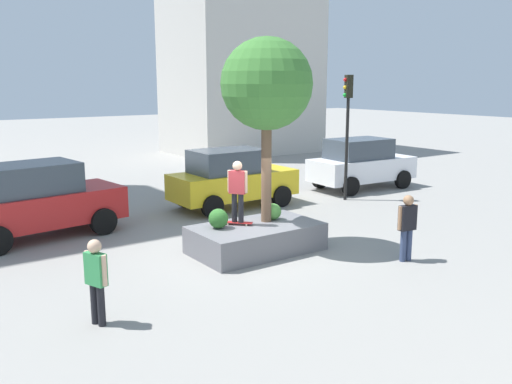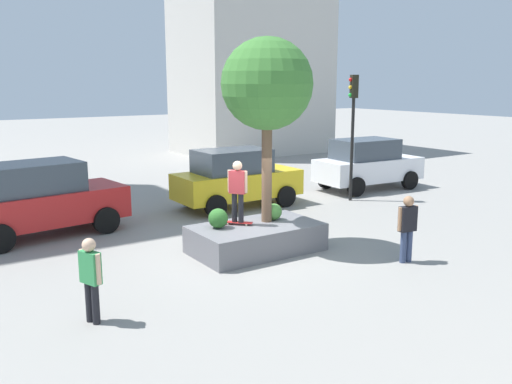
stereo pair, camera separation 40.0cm
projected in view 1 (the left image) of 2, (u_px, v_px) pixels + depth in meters
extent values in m
plane|color=gray|center=(248.00, 253.00, 14.69)|extent=(120.00, 120.00, 0.00)
cube|color=slate|center=(256.00, 238.00, 14.75)|extent=(3.41, 1.98, 0.74)
cylinder|color=brown|center=(266.00, 167.00, 14.76)|extent=(0.28, 0.28, 3.04)
sphere|color=#3D7A33|center=(267.00, 84.00, 14.33)|extent=(2.43, 2.43, 2.43)
sphere|color=#2D6628|center=(218.00, 219.00, 14.29)|extent=(0.52, 0.52, 0.52)
sphere|color=#4C8C3D|center=(273.00, 212.00, 15.20)|extent=(0.45, 0.45, 0.45)
cube|color=#A51E1E|center=(238.00, 222.00, 14.67)|extent=(0.71, 0.72, 0.02)
sphere|color=beige|center=(248.00, 223.00, 14.72)|extent=(0.06, 0.06, 0.06)
sphere|color=beige|center=(246.00, 225.00, 14.55)|extent=(0.06, 0.06, 0.06)
sphere|color=beige|center=(229.00, 222.00, 14.81)|extent=(0.06, 0.06, 0.06)
sphere|color=beige|center=(228.00, 224.00, 14.65)|extent=(0.06, 0.06, 0.06)
cylinder|color=black|center=(234.00, 208.00, 14.63)|extent=(0.14, 0.14, 0.78)
cylinder|color=black|center=(241.00, 208.00, 14.56)|extent=(0.14, 0.14, 0.78)
cube|color=#B23338|center=(237.00, 182.00, 14.46)|extent=(0.41, 0.47, 0.61)
cylinder|color=#D8AD8C|center=(229.00, 181.00, 14.53)|extent=(0.10, 0.10, 0.58)
cylinder|color=#D8AD8C|center=(246.00, 182.00, 14.38)|extent=(0.10, 0.10, 0.58)
sphere|color=#D8AD8C|center=(237.00, 166.00, 14.37)|extent=(0.26, 0.26, 0.26)
cube|color=#B21E1E|center=(38.00, 208.00, 16.00)|extent=(4.97, 2.57, 0.95)
cube|color=#38424C|center=(28.00, 179.00, 15.66)|extent=(2.86, 2.07, 0.86)
cylinder|color=black|center=(75.00, 210.00, 17.82)|extent=(0.83, 0.34, 0.81)
cylinder|color=black|center=(103.00, 221.00, 16.37)|extent=(0.83, 0.34, 0.81)
cube|color=gold|center=(234.00, 184.00, 19.90)|extent=(4.59, 1.94, 0.92)
cube|color=#38424C|center=(228.00, 161.00, 19.60)|extent=(2.57, 1.70, 0.82)
cylinder|color=black|center=(252.00, 188.00, 21.59)|extent=(0.78, 0.23, 0.78)
cylinder|color=black|center=(281.00, 196.00, 20.05)|extent=(0.78, 0.23, 0.78)
cylinder|color=black|center=(186.00, 197.00, 19.94)|extent=(0.78, 0.23, 0.78)
cylinder|color=black|center=(213.00, 206.00, 18.40)|extent=(0.78, 0.23, 0.78)
cube|color=white|center=(362.00, 169.00, 23.42)|extent=(4.72, 2.18, 0.92)
cube|color=#38424C|center=(359.00, 149.00, 23.13)|extent=(2.67, 1.84, 0.83)
cylinder|color=black|center=(371.00, 173.00, 25.09)|extent=(0.80, 0.27, 0.79)
cylinder|color=black|center=(403.00, 179.00, 23.47)|extent=(0.80, 0.27, 0.79)
cylinder|color=black|center=(320.00, 179.00, 23.55)|extent=(0.80, 0.27, 0.79)
cylinder|color=black|center=(351.00, 186.00, 21.94)|extent=(0.80, 0.27, 0.79)
cylinder|color=black|center=(347.00, 150.00, 20.90)|extent=(0.12, 0.12, 3.91)
cube|color=black|center=(349.00, 86.00, 20.43)|extent=(0.32, 0.34, 0.85)
sphere|color=red|center=(345.00, 80.00, 20.34)|extent=(0.14, 0.14, 0.14)
sphere|color=gold|center=(345.00, 87.00, 20.40)|extent=(0.14, 0.14, 0.14)
sphere|color=green|center=(345.00, 95.00, 20.45)|extent=(0.14, 0.14, 0.14)
cylinder|color=black|center=(95.00, 304.00, 10.32)|extent=(0.14, 0.14, 0.79)
cylinder|color=black|center=(101.00, 306.00, 10.22)|extent=(0.14, 0.14, 0.79)
cube|color=#338C4C|center=(96.00, 269.00, 10.13)|extent=(0.34, 0.48, 0.62)
cylinder|color=#D8AD8C|center=(87.00, 266.00, 10.25)|extent=(0.10, 0.10, 0.58)
cylinder|color=#D8AD8C|center=(104.00, 270.00, 10.00)|extent=(0.10, 0.10, 0.58)
sphere|color=#D8AD8C|center=(94.00, 246.00, 10.04)|extent=(0.26, 0.26, 0.26)
cylinder|color=navy|center=(409.00, 245.00, 13.99)|extent=(0.15, 0.15, 0.81)
cylinder|color=navy|center=(403.00, 246.00, 13.91)|extent=(0.15, 0.15, 0.81)
cube|color=black|center=(408.00, 218.00, 13.81)|extent=(0.48, 0.26, 0.64)
cylinder|color=#9E7251|center=(415.00, 216.00, 13.91)|extent=(0.10, 0.10, 0.60)
cylinder|color=#9E7251|center=(400.00, 218.00, 13.70)|extent=(0.10, 0.10, 0.60)
sphere|color=#9E7251|center=(408.00, 200.00, 13.72)|extent=(0.27, 0.27, 0.27)
cube|color=beige|center=(241.00, 30.00, 34.65)|extent=(8.91, 6.44, 15.51)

